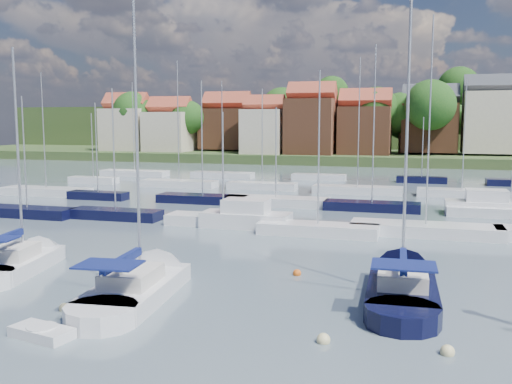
% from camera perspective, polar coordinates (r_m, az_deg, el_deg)
% --- Properties ---
extents(ground, '(260.00, 260.00, 0.00)m').
position_cam_1_polar(ground, '(63.17, 9.01, -0.53)').
color(ground, '#4B5B66').
rests_on(ground, ground).
extents(sailboat_left, '(4.32, 10.04, 13.31)m').
position_cam_1_polar(sailboat_left, '(35.42, -21.81, -6.39)').
color(sailboat_left, silver).
rests_on(sailboat_left, ground).
extents(sailboat_centre, '(4.11, 11.77, 15.67)m').
position_cam_1_polar(sailboat_centre, '(29.10, -10.80, -8.91)').
color(sailboat_centre, silver).
rests_on(sailboat_centre, ground).
extents(sailboat_navy, '(3.58, 11.95, 16.38)m').
position_cam_1_polar(sailboat_navy, '(29.51, 14.37, -8.79)').
color(sailboat_navy, black).
rests_on(sailboat_navy, ground).
extents(tender, '(2.69, 1.65, 0.54)m').
position_cam_1_polar(tender, '(24.14, -20.62, -13.01)').
color(tender, silver).
rests_on(tender, ground).
extents(buoy_c, '(0.47, 0.47, 0.47)m').
position_cam_1_polar(buoy_c, '(27.12, -18.62, -11.15)').
color(buoy_c, beige).
rests_on(buoy_c, ground).
extents(buoy_d, '(0.53, 0.53, 0.53)m').
position_cam_1_polar(buoy_d, '(22.44, 6.75, -14.72)').
color(buoy_d, beige).
rests_on(buoy_d, ground).
extents(buoy_e, '(0.45, 0.45, 0.45)m').
position_cam_1_polar(buoy_e, '(31.38, 4.12, -8.29)').
color(buoy_e, '#D85914').
rests_on(buoy_e, ground).
extents(buoy_f, '(0.52, 0.52, 0.52)m').
position_cam_1_polar(buoy_f, '(22.35, 18.58, -15.15)').
color(buoy_f, beige).
rests_on(buoy_f, ground).
extents(marina_field, '(79.62, 41.41, 15.93)m').
position_cam_1_polar(marina_field, '(58.12, 10.28, -0.79)').
color(marina_field, silver).
rests_on(marina_field, ground).
extents(far_shore_town, '(212.46, 90.00, 22.27)m').
position_cam_1_polar(far_shore_town, '(154.95, 14.22, 5.54)').
color(far_shore_town, '#445229').
rests_on(far_shore_town, ground).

